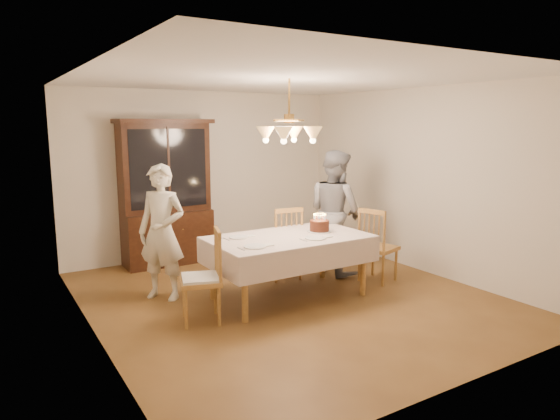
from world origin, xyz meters
TOP-DOWN VIEW (x-y plane):
  - ground at (0.00, 0.00)m, footprint 5.00×5.00m
  - room_shell at (0.00, 0.00)m, footprint 5.00×5.00m
  - dining_table at (0.00, 0.00)m, footprint 1.90×1.10m
  - china_hutch at (-0.74, 2.25)m, footprint 1.38×0.54m
  - chair_far_side at (0.35, 0.68)m, footprint 0.49×0.47m
  - chair_left_end at (-1.20, -0.16)m, footprint 0.54×0.55m
  - chair_right_end at (1.36, -0.09)m, footprint 0.53×0.54m
  - elderly_woman at (-1.30, 0.77)m, footprint 0.69×0.70m
  - adult_in_grey at (1.13, 0.56)m, footprint 0.72×0.89m
  - birthday_cake at (0.46, 0.01)m, footprint 0.30×0.30m
  - place_setting_near_left at (-0.59, -0.26)m, footprint 0.40×0.25m
  - place_setting_near_right at (0.21, -0.27)m, footprint 0.40×0.25m
  - place_setting_far_left at (-0.54, 0.24)m, footprint 0.37×0.23m
  - chandelier at (-0.00, -0.00)m, footprint 0.62×0.62m

SIDE VIEW (x-z plane):
  - ground at x=0.00m, z-range 0.00..0.00m
  - chair_far_side at x=0.35m, z-range -0.06..0.94m
  - chair_right_end at x=1.36m, z-range -0.06..0.94m
  - chair_left_end at x=-1.20m, z-range -0.05..0.95m
  - dining_table at x=0.00m, z-range 0.30..1.06m
  - place_setting_far_left at x=-0.54m, z-range 0.76..0.77m
  - place_setting_near_right at x=0.21m, z-range 0.76..0.77m
  - place_setting_near_left at x=-0.59m, z-range 0.76..0.77m
  - elderly_woman at x=-1.30m, z-range 0.00..1.63m
  - birthday_cake at x=0.46m, z-range 0.72..0.94m
  - adult_in_grey at x=1.13m, z-range 0.00..1.74m
  - china_hutch at x=-0.74m, z-range -0.04..2.12m
  - room_shell at x=0.00m, z-range -0.92..4.08m
  - chandelier at x=0.00m, z-range 1.61..2.34m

